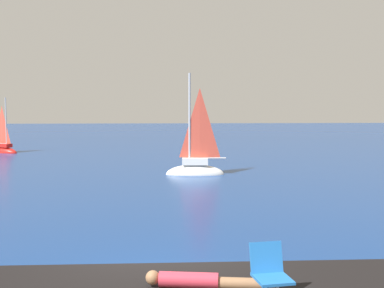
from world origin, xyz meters
TOP-DOWN VIEW (x-y plane):
  - sailboat_near at (1.79, 16.34)m, footprint 3.13×1.20m
  - sailboat_far at (-11.65, 28.48)m, footprint 2.42×1.92m
  - person_sunbather at (0.68, -2.31)m, footprint 1.76×0.44m
  - beach_chair at (1.68, -2.83)m, footprint 0.56×0.66m

SIDE VIEW (x-z plane):
  - sailboat_far at x=-11.65m, z-range -2.00..2.48m
  - sailboat_near at x=1.79m, z-range -2.56..3.18m
  - person_sunbather at x=0.68m, z-range 0.92..1.17m
  - beach_chair at x=1.68m, z-range 0.98..1.78m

